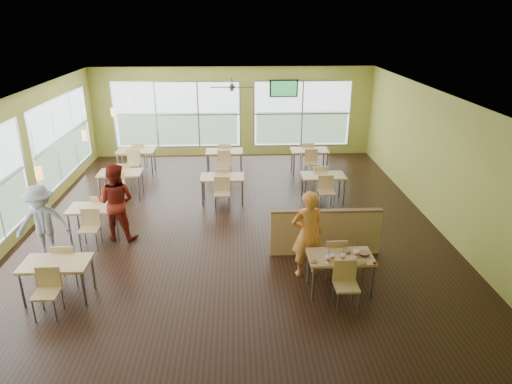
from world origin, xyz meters
TOP-DOWN VIEW (x-y plane):
  - room at (0.00, 0.00)m, footprint 12.00×12.04m
  - window_bays at (-2.65, 3.08)m, footprint 9.24×10.24m
  - main_table at (2.00, -3.00)m, footprint 1.22×1.52m
  - half_wall_divider at (2.00, -1.55)m, footprint 2.40×0.14m
  - dining_tables at (-1.05, 1.71)m, footprint 6.92×8.72m
  - pendant_lights at (-3.20, 0.68)m, footprint 0.11×7.31m
  - ceiling_fan at (-0.00, 3.00)m, footprint 1.25×1.25m
  - tv_backwall at (1.80, 5.90)m, footprint 1.00×0.07m
  - man_plaid at (1.47, -2.39)m, footprint 0.73×0.54m
  - patron_maroon at (-2.67, -0.60)m, footprint 1.00×0.84m
  - patron_grey at (-3.98, -1.52)m, footprint 1.16×0.76m
  - cup_blue at (1.72, -3.25)m, footprint 0.11×0.11m
  - cup_yellow at (1.81, -3.14)m, footprint 0.08×0.08m
  - cup_red_near at (2.00, -3.16)m, footprint 0.10×0.10m
  - cup_red_far at (2.27, -3.06)m, footprint 0.10×0.10m
  - food_basket at (2.43, -2.99)m, footprint 0.21×0.21m
  - ketchup_cup at (2.55, -3.30)m, footprint 0.07×0.07m
  - wrapper_left at (1.46, -3.20)m, footprint 0.18×0.17m
  - wrapper_mid at (2.10, -2.87)m, footprint 0.25×0.23m
  - wrapper_right at (2.32, -3.30)m, footprint 0.16×0.15m

SIDE VIEW (x-z plane):
  - half_wall_divider at x=2.00m, z-range 0.00..1.04m
  - dining_tables at x=-1.05m, z-range 0.20..1.07m
  - main_table at x=2.00m, z-range 0.20..1.07m
  - ketchup_cup at x=2.55m, z-range 0.75..0.78m
  - wrapper_left at x=1.46m, z-range 0.75..0.79m
  - wrapper_right at x=2.32m, z-range 0.75..0.79m
  - food_basket at x=2.43m, z-range 0.75..0.80m
  - wrapper_mid at x=2.10m, z-range 0.75..0.81m
  - cup_yellow at x=1.81m, z-range 0.66..0.97m
  - cup_red_near at x=2.00m, z-range 0.65..0.99m
  - cup_red_far at x=2.27m, z-range 0.64..1.01m
  - cup_blue at x=1.72m, z-range 0.64..1.02m
  - patron_grey at x=-3.98m, z-range 0.00..1.68m
  - man_plaid at x=1.47m, z-range 0.00..1.81m
  - patron_maroon at x=-2.67m, z-range 0.00..1.83m
  - window_bays at x=-2.65m, z-range 0.29..2.66m
  - room at x=0.00m, z-range 0.00..3.20m
  - tv_backwall at x=1.80m, z-range 2.15..2.75m
  - pendant_lights at x=-3.20m, z-range 2.02..2.88m
  - ceiling_fan at x=0.00m, z-range 2.80..3.09m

